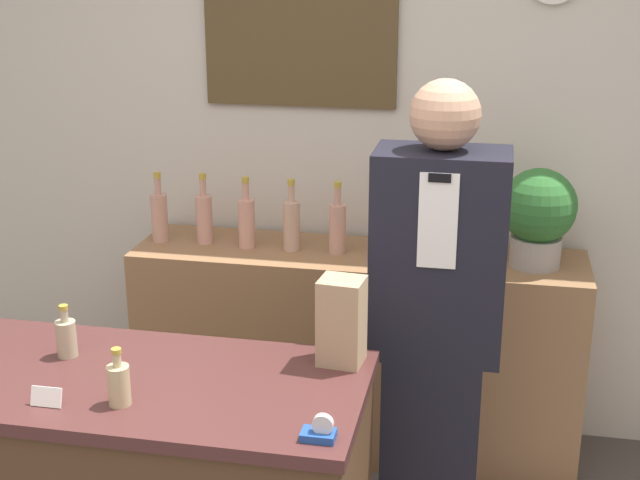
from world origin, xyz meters
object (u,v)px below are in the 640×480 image
object	(u,v)px
tape_dispenser	(320,431)
potted_plant	(538,213)
shopkeeper	(435,335)
paper_bag	(342,321)

from	to	relation	value
tape_dispenser	potted_plant	bearing A→B (deg)	68.72
shopkeeper	paper_bag	size ratio (longest dim) A/B	6.40
shopkeeper	paper_bag	bearing A→B (deg)	-125.54
shopkeeper	potted_plant	bearing A→B (deg)	62.95
paper_bag	shopkeeper	bearing A→B (deg)	54.46
shopkeeper	tape_dispenser	distance (m)	0.86
shopkeeper	paper_bag	world-z (taller)	shopkeeper
potted_plant	tape_dispenser	bearing A→B (deg)	-111.28
potted_plant	tape_dispenser	xyz separation A→B (m)	(-0.58, -1.50, -0.19)
tape_dispenser	shopkeeper	bearing A→B (deg)	73.84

